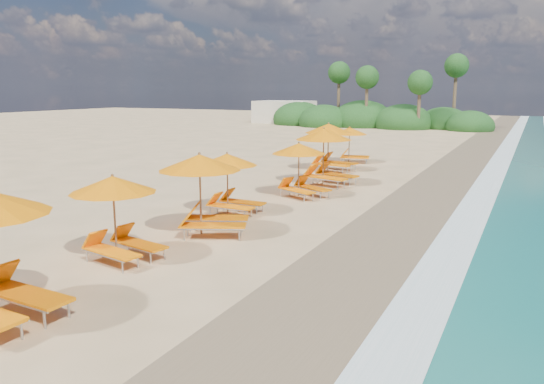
# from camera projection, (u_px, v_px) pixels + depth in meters

# --- Properties ---
(ground) EXTENTS (160.00, 160.00, 0.00)m
(ground) POSITION_uv_depth(u_px,v_px,m) (272.00, 229.00, 17.03)
(ground) COLOR tan
(ground) RESTS_ON ground
(wet_sand) EXTENTS (4.00, 160.00, 0.01)m
(wet_sand) POSITION_uv_depth(u_px,v_px,m) (397.00, 245.00, 15.29)
(wet_sand) COLOR #7E684B
(wet_sand) RESTS_ON ground
(surf_foam) EXTENTS (4.00, 160.00, 0.01)m
(surf_foam) POSITION_uv_depth(u_px,v_px,m) (498.00, 257.00, 14.10)
(surf_foam) COLOR white
(surf_foam) RESTS_ON ground
(station_3) EXTENTS (2.72, 2.60, 2.27)m
(station_3) POSITION_uv_depth(u_px,v_px,m) (119.00, 212.00, 13.76)
(station_3) COLOR olive
(station_3) RESTS_ON ground
(station_4) EXTENTS (3.33, 3.31, 2.54)m
(station_4) POSITION_uv_depth(u_px,v_px,m) (207.00, 189.00, 16.16)
(station_4) COLOR olive
(station_4) RESTS_ON ground
(station_5) EXTENTS (2.39, 2.21, 2.21)m
(station_5) POSITION_uv_depth(u_px,v_px,m) (231.00, 179.00, 18.95)
(station_5) COLOR olive
(station_5) RESTS_ON ground
(station_6) EXTENTS (2.99, 2.97, 2.27)m
(station_6) POSITION_uv_depth(u_px,v_px,m) (302.00, 166.00, 21.83)
(station_6) COLOR olive
(station_6) RESTS_ON ground
(station_7) EXTENTS (3.25, 3.12, 2.66)m
(station_7) POSITION_uv_depth(u_px,v_px,m) (327.00, 153.00, 24.58)
(station_7) COLOR olive
(station_7) RESTS_ON ground
(station_8) EXTENTS (3.05, 2.88, 2.61)m
(station_8) POSITION_uv_depth(u_px,v_px,m) (332.00, 144.00, 28.72)
(station_8) COLOR olive
(station_8) RESTS_ON ground
(station_9) EXTENTS (2.68, 2.59, 2.17)m
(station_9) POSITION_uv_depth(u_px,v_px,m) (352.00, 142.00, 31.98)
(station_9) COLOR olive
(station_9) RESTS_ON ground
(treeline) EXTENTS (25.80, 8.80, 9.74)m
(treeline) POSITION_uv_depth(u_px,v_px,m) (370.00, 118.00, 61.19)
(treeline) COLOR #163D14
(treeline) RESTS_ON ground
(beach_building) EXTENTS (7.00, 5.00, 2.80)m
(beach_building) POSITION_uv_depth(u_px,v_px,m) (284.00, 112.00, 68.55)
(beach_building) COLOR beige
(beach_building) RESTS_ON ground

